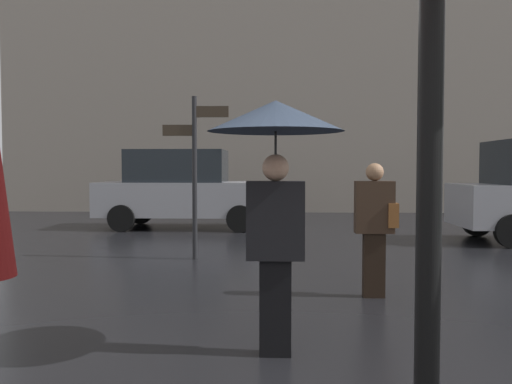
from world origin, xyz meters
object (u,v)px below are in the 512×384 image
at_px(street_signpost, 195,160).
at_px(pedestrian_with_umbrella, 276,149).
at_px(pedestrian_with_bag, 376,221).
at_px(parked_car_right, 184,189).

bearing_deg(street_signpost, pedestrian_with_umbrella, -73.36).
xyz_separation_m(pedestrian_with_umbrella, street_signpost, (-1.35, 4.51, -0.03)).
xyz_separation_m(pedestrian_with_bag, street_signpost, (-2.49, 2.51, 0.74)).
height_order(pedestrian_with_umbrella, parked_car_right, pedestrian_with_umbrella).
relative_size(pedestrian_with_umbrella, street_signpost, 0.77).
bearing_deg(pedestrian_with_bag, street_signpost, 51.78).
relative_size(pedestrian_with_bag, street_signpost, 0.58).
relative_size(pedestrian_with_bag, parked_car_right, 0.36).
relative_size(pedestrian_with_umbrella, pedestrian_with_bag, 1.31).
distance_m(pedestrian_with_bag, street_signpost, 3.61).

